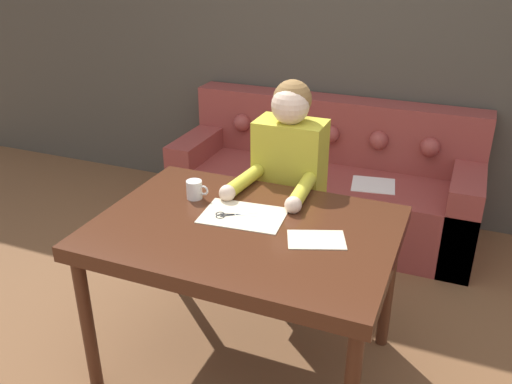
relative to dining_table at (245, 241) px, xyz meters
The scene contains 9 objects.
ground_plane 0.71m from the dining_table, 91.56° to the right, with size 16.00×16.00×0.00m, color brown.
wall_back 2.01m from the dining_table, 90.08° to the left, with size 8.00×0.06×2.60m.
dining_table is the anchor object (origin of this frame).
couch 1.59m from the dining_table, 91.96° to the left, with size 2.09×0.77×0.89m.
person 0.62m from the dining_table, 91.02° to the left, with size 0.41×0.61×1.28m.
pattern_paper_main 0.12m from the dining_table, 118.26° to the left, with size 0.39×0.29×0.00m.
pattern_paper_offcut 0.33m from the dining_table, ahead, with size 0.28×0.23×0.00m.
scissors 0.14m from the dining_table, 151.71° to the left, with size 0.19×0.13×0.01m.
mug 0.39m from the dining_table, 154.12° to the left, with size 0.11×0.08×0.09m.
Camera 1 is at (0.83, -1.81, 1.92)m, focal length 38.00 mm.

